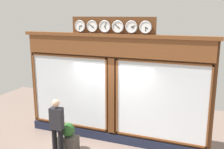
{
  "coord_description": "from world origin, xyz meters",
  "views": [
    {
      "loc": [
        -2.78,
        7.13,
        3.97
      ],
      "look_at": [
        0.0,
        0.0,
        2.2
      ],
      "focal_mm": 41.98,
      "sensor_mm": 36.0,
      "label": 1
    }
  ],
  "objects": [
    {
      "name": "planter_box",
      "position": [
        1.02,
        0.97,
        0.23
      ],
      "size": [
        0.56,
        0.36,
        0.46
      ],
      "primitive_type": "cube",
      "color": "#4C4742",
      "rests_on": "ground_plane"
    },
    {
      "name": "shop_facade",
      "position": [
        -0.0,
        -0.12,
        1.74
      ],
      "size": [
        6.0,
        0.42,
        3.9
      ],
      "color": "#5B3319",
      "rests_on": "ground_plane"
    },
    {
      "name": "planter_shrub",
      "position": [
        1.02,
        0.97,
        0.66
      ],
      "size": [
        0.41,
        0.41,
        0.41
      ],
      "primitive_type": "sphere",
      "color": "#285623",
      "rests_on": "planter_box"
    },
    {
      "name": "pedestrian",
      "position": [
        1.15,
        1.32,
        0.93
      ],
      "size": [
        0.38,
        0.25,
        1.69
      ],
      "color": "black",
      "rests_on": "ground_plane"
    }
  ]
}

